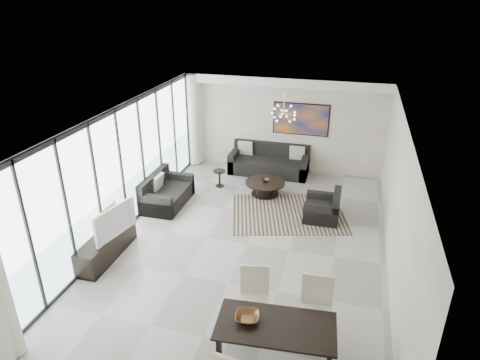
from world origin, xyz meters
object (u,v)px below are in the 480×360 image
(sofa_main, at_px, (269,164))
(dining_table, at_px, (276,330))
(coffee_table, at_px, (265,187))
(television, at_px, (111,220))
(tv_console, at_px, (106,246))

(sofa_main, relative_size, dining_table, 1.30)
(coffee_table, bearing_deg, television, -123.46)
(coffee_table, distance_m, tv_console, 4.62)
(coffee_table, relative_size, tv_console, 0.63)
(television, bearing_deg, coffee_table, -21.61)
(coffee_table, xyz_separation_m, sofa_main, (-0.20, 1.53, 0.08))
(television, bearing_deg, dining_table, -104.58)
(sofa_main, xyz_separation_m, tv_console, (-2.42, -5.33, -0.02))
(dining_table, bearing_deg, tv_console, 155.33)
(coffee_table, relative_size, sofa_main, 0.46)
(sofa_main, bearing_deg, television, -113.27)
(coffee_table, bearing_deg, dining_table, -76.38)
(tv_console, relative_size, dining_table, 0.94)
(sofa_main, relative_size, tv_console, 1.37)
(coffee_table, distance_m, dining_table, 5.81)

